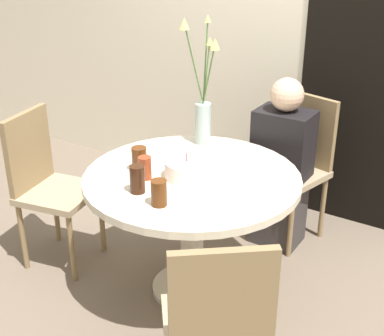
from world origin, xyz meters
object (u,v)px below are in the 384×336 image
object	(u,v)px
drink_glass_0	(145,168)
drink_glass_2	(137,179)
chair_near_front	(217,325)
flower_vase	(203,107)
chair_far_back	(297,159)
chair_right_flank	(47,179)
drink_glass_1	(159,193)
person_boy	(281,169)
side_plate	(221,152)
drink_glass_3	(139,159)
birthday_cake	(187,169)

from	to	relation	value
drink_glass_0	drink_glass_2	distance (m)	0.15
drink_glass_2	chair_near_front	bearing A→B (deg)	-31.14
flower_vase	drink_glass_0	world-z (taller)	flower_vase
chair_far_back	drink_glass_0	distance (m)	1.16
drink_glass_2	chair_right_flank	bearing A→B (deg)	171.20
drink_glass_1	person_boy	distance (m)	1.13
side_plate	drink_glass_3	world-z (taller)	drink_glass_3
chair_far_back	drink_glass_2	size ratio (longest dim) A/B	6.79
chair_right_flank	flower_vase	size ratio (longest dim) A/B	1.26
chair_far_back	flower_vase	size ratio (longest dim) A/B	1.26
drink_glass_3	person_boy	xyz separation A→B (m)	(0.45, 0.84, -0.27)
chair_right_flank	drink_glass_3	bearing A→B (deg)	-94.61
birthday_cake	flower_vase	bearing A→B (deg)	111.52
chair_near_front	drink_glass_2	bearing A→B (deg)	-69.67
chair_near_front	side_plate	bearing A→B (deg)	-99.30
person_boy	chair_far_back	bearing A→B (deg)	75.68
drink_glass_2	flower_vase	bearing A→B (deg)	94.85
flower_vase	side_plate	xyz separation A→B (m)	(0.16, -0.06, -0.22)
chair_far_back	birthday_cake	world-z (taller)	chair_far_back
chair_right_flank	flower_vase	distance (m)	1.02
chair_right_flank	drink_glass_2	world-z (taller)	chair_right_flank
chair_right_flank	drink_glass_1	distance (m)	1.00
chair_far_back	drink_glass_0	bearing A→B (deg)	-96.76
drink_glass_3	drink_glass_0	bearing A→B (deg)	-36.03
chair_right_flank	drink_glass_0	world-z (taller)	chair_right_flank
chair_near_front	drink_glass_1	distance (m)	0.69
drink_glass_2	drink_glass_0	bearing A→B (deg)	113.54
chair_right_flank	drink_glass_0	xyz separation A→B (m)	(0.72, 0.02, 0.25)
chair_right_flank	person_boy	world-z (taller)	person_boy
side_plate	drink_glass_0	bearing A→B (deg)	-108.32
birthday_cake	drink_glass_3	bearing A→B (deg)	-164.64
chair_far_back	chair_near_front	distance (m)	1.65
side_plate	drink_glass_0	size ratio (longest dim) A/B	1.83
drink_glass_0	drink_glass_1	xyz separation A→B (m)	(0.22, -0.19, 0.00)
flower_vase	chair_near_front	bearing A→B (deg)	-56.02
drink_glass_1	person_boy	world-z (taller)	person_boy
drink_glass_1	drink_glass_2	world-z (taller)	drink_glass_2
drink_glass_3	person_boy	size ratio (longest dim) A/B	0.12
chair_far_back	person_boy	distance (m)	0.16
chair_near_front	drink_glass_3	distance (m)	1.07
flower_vase	chair_far_back	bearing A→B (deg)	50.85
drink_glass_1	person_boy	xyz separation A→B (m)	(0.14, 1.09, -0.27)
drink_glass_2	person_boy	xyz separation A→B (m)	(0.31, 1.04, -0.28)
chair_far_back	drink_glass_1	bearing A→B (deg)	-84.03
chair_right_flank	drink_glass_1	xyz separation A→B (m)	(0.95, -0.17, 0.25)
chair_near_front	drink_glass_3	xyz separation A→B (m)	(-0.83, 0.62, 0.25)
birthday_cake	flower_vase	world-z (taller)	flower_vase
chair_near_front	drink_glass_0	size ratio (longest dim) A/B	7.84
chair_near_front	person_boy	xyz separation A→B (m)	(-0.39, 1.46, -0.02)
chair_right_flank	birthday_cake	distance (m)	0.94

